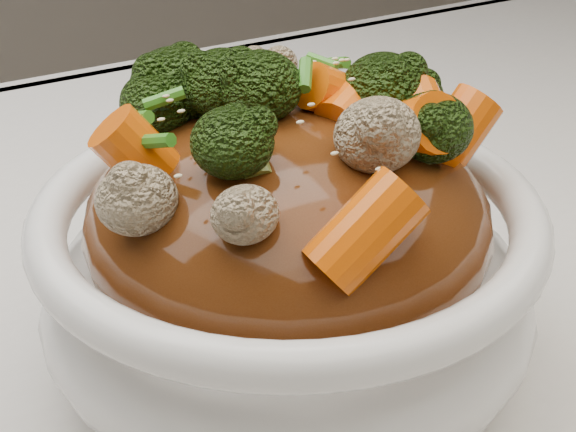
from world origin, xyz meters
TOP-DOWN VIEW (x-y plane):
  - tablecloth at (0.00, 0.00)m, footprint 1.20×0.80m
  - bowl at (-0.02, -0.02)m, footprint 0.25×0.25m
  - sauce_base at (-0.02, -0.02)m, footprint 0.20×0.20m
  - carrots at (-0.02, -0.02)m, footprint 0.20×0.20m
  - broccoli at (-0.02, -0.02)m, footprint 0.20×0.20m
  - cauliflower at (-0.02, -0.02)m, footprint 0.20×0.20m
  - scallions at (-0.02, -0.02)m, footprint 0.15×0.15m
  - sesame_seeds at (-0.02, -0.02)m, footprint 0.18×0.18m

SIDE VIEW (x-z plane):
  - tablecloth at x=0.00m, z-range 0.71..0.75m
  - bowl at x=-0.02m, z-range 0.75..0.84m
  - sauce_base at x=-0.02m, z-range 0.78..0.87m
  - cauliflower at x=-0.02m, z-range 0.87..0.90m
  - broccoli at x=-0.02m, z-range 0.86..0.91m
  - carrots at x=-0.02m, z-range 0.86..0.91m
  - scallions at x=-0.02m, z-range 0.88..0.90m
  - sesame_seeds at x=-0.02m, z-range 0.89..0.89m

